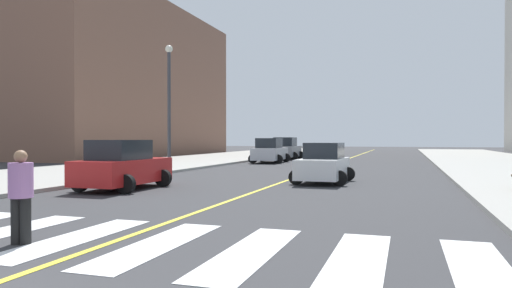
{
  "coord_description": "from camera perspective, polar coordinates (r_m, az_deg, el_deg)",
  "views": [
    {
      "loc": [
        5.23,
        -3.54,
        1.95
      ],
      "look_at": [
        -3.13,
        22.38,
        1.62
      ],
      "focal_mm": 32.66,
      "sensor_mm": 36.0,
      "label": 1
    }
  ],
  "objects": [
    {
      "name": "car_gray_third",
      "position": [
        43.47,
        3.66,
        -0.62
      ],
      "size": [
        2.94,
        4.64,
        2.05
      ],
      "rotation": [
        0.0,
        0.0,
        0.02
      ],
      "color": "slate",
      "rests_on": "ground"
    },
    {
      "name": "low_rise_brick_west",
      "position": [
        56.67,
        -17.38,
        7.2
      ],
      "size": [
        16.0,
        32.0,
        16.83
      ],
      "primitive_type": "cube",
      "color": "brown",
      "rests_on": "ground"
    },
    {
      "name": "car_red_nearest",
      "position": [
        18.56,
        -16.03,
        -2.63
      ],
      "size": [
        2.65,
        4.24,
        1.89
      ],
      "rotation": [
        0.0,
        0.0,
        -0.0
      ],
      "color": "red",
      "rests_on": "ground"
    },
    {
      "name": "crosswalk_paint",
      "position": [
        9.38,
        -16.82,
        -11.29
      ],
      "size": [
        13.5,
        4.0,
        0.01
      ],
      "color": "silver",
      "rests_on": "ground"
    },
    {
      "name": "sidewalk_kerb_west",
      "position": [
        29.35,
        -18.63,
        -3.01
      ],
      "size": [
        10.0,
        120.0,
        0.15
      ],
      "primitive_type": "cube",
      "color": "#9E9B93",
      "rests_on": "ground"
    },
    {
      "name": "pedestrian_crossing",
      "position": [
        9.62,
        -26.85,
        -5.31
      ],
      "size": [
        0.43,
        0.43,
        1.73
      ],
      "rotation": [
        0.0,
        0.0,
        0.19
      ],
      "color": "black",
      "rests_on": "ground"
    },
    {
      "name": "street_lamp",
      "position": [
        27.84,
        -10.6,
        5.81
      ],
      "size": [
        0.44,
        0.44,
        7.26
      ],
      "color": "#38383D",
      "rests_on": "sidewalk_kerb_west"
    },
    {
      "name": "lane_divider_paint",
      "position": [
        43.9,
        11.02,
        -1.87
      ],
      "size": [
        0.16,
        80.0,
        0.01
      ],
      "primitive_type": "cube",
      "color": "yellow",
      "rests_on": "ground"
    },
    {
      "name": "car_white_fourth",
      "position": [
        20.72,
        8.26,
        -2.44
      ],
      "size": [
        2.51,
        3.97,
        1.76
      ],
      "rotation": [
        0.0,
        0.0,
        3.12
      ],
      "color": "silver",
      "rests_on": "ground"
    },
    {
      "name": "car_silver_second",
      "position": [
        37.29,
        1.69,
        -0.89
      ],
      "size": [
        2.82,
        4.46,
        1.97
      ],
      "rotation": [
        0.0,
        0.0,
        0.02
      ],
      "color": "#B7B7BC",
      "rests_on": "ground"
    }
  ]
}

